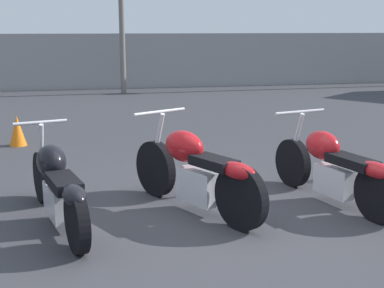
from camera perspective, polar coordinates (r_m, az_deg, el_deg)
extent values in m
plane|color=#38383D|center=(5.38, 1.52, -8.36)|extent=(60.00, 60.00, 0.00)
cube|color=gray|center=(17.00, -7.73, 8.73)|extent=(40.00, 0.04, 1.71)
cylinder|color=black|center=(6.15, -15.70, -3.41)|extent=(0.24, 0.57, 0.56)
cylinder|color=black|center=(4.71, -12.18, -8.11)|extent=(0.24, 0.57, 0.56)
cube|color=silver|center=(5.36, -13.99, -5.97)|extent=(0.33, 0.59, 0.31)
ellipsoid|color=black|center=(5.52, -14.76, -1.79)|extent=(0.39, 0.52, 0.33)
cube|color=black|center=(5.04, -13.50, -4.04)|extent=(0.37, 0.61, 0.10)
ellipsoid|color=black|center=(4.68, -12.45, -5.33)|extent=(0.30, 0.48, 0.16)
cylinder|color=silver|center=(5.92, -15.88, 2.23)|extent=(0.55, 0.18, 0.04)
cylinder|color=silver|center=(6.03, -15.79, -0.65)|extent=(0.11, 0.25, 0.62)
cylinder|color=silver|center=(5.26, -12.31, -6.89)|extent=(0.25, 0.70, 0.07)
cylinder|color=black|center=(6.14, -3.93, -2.63)|extent=(0.39, 0.61, 0.64)
cylinder|color=black|center=(5.12, 5.23, -5.73)|extent=(0.39, 0.61, 0.64)
cube|color=silver|center=(5.57, 0.69, -4.52)|extent=(0.41, 0.54, 0.35)
ellipsoid|color=#AD1419|center=(5.65, -0.85, -0.24)|extent=(0.50, 0.61, 0.33)
cube|color=black|center=(5.32, 2.34, -1.98)|extent=(0.46, 0.58, 0.10)
ellipsoid|color=#AD1419|center=(5.08, 4.89, -2.86)|extent=(0.38, 0.48, 0.16)
cylinder|color=silver|center=(5.92, -3.46, 3.45)|extent=(0.62, 0.35, 0.04)
cylinder|color=silver|center=(6.02, -3.69, 0.35)|extent=(0.16, 0.25, 0.65)
cylinder|color=silver|center=(5.56, 2.56, -5.24)|extent=(0.33, 0.54, 0.07)
cylinder|color=black|center=(6.61, 10.69, -1.98)|extent=(0.25, 0.59, 0.58)
cylinder|color=black|center=(5.62, 19.24, -5.06)|extent=(0.25, 0.59, 0.58)
cube|color=silver|center=(6.06, 15.02, -3.82)|extent=(0.32, 0.53, 0.32)
ellipsoid|color=red|center=(6.14, 13.76, -0.14)|extent=(0.39, 0.53, 0.32)
cube|color=black|center=(5.82, 16.70, -1.81)|extent=(0.38, 0.63, 0.10)
ellipsoid|color=red|center=(5.59, 19.05, -2.65)|extent=(0.31, 0.48, 0.16)
cylinder|color=silver|center=(6.41, 11.45, 3.38)|extent=(0.68, 0.21, 0.04)
cylinder|color=silver|center=(6.51, 11.06, 0.66)|extent=(0.11, 0.25, 0.62)
cylinder|color=silver|center=(6.05, 16.71, -4.51)|extent=(0.23, 0.61, 0.07)
cone|color=orange|center=(9.18, -18.12, 1.36)|extent=(0.28, 0.28, 0.50)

